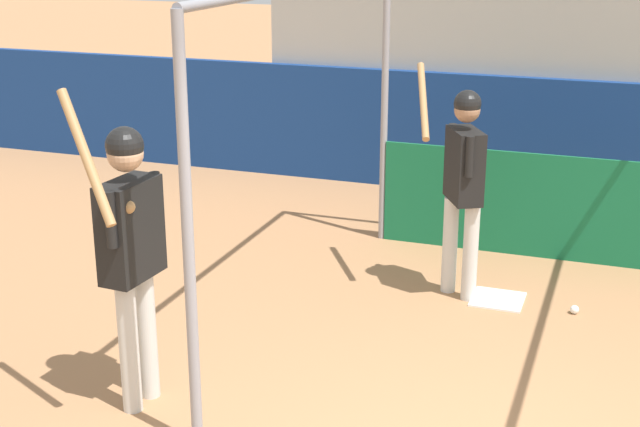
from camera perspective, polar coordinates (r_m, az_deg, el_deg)
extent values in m
cube|color=navy|center=(10.64, 16.12, 4.38)|extent=(24.00, 0.12, 1.43)
cube|color=#9E9E99|center=(12.50, 17.28, 11.00)|extent=(7.60, 4.00, 3.48)
cube|color=maroon|center=(11.52, 1.30, 9.96)|extent=(0.45, 0.40, 0.10)
cube|color=maroon|center=(11.66, 1.60, 11.19)|extent=(0.45, 0.06, 0.40)
cube|color=maroon|center=(11.36, 3.97, 9.81)|extent=(0.45, 0.40, 0.10)
cube|color=maroon|center=(11.50, 4.25, 11.06)|extent=(0.45, 0.06, 0.40)
cube|color=maroon|center=(11.23, 6.70, 9.63)|extent=(0.45, 0.40, 0.10)
cube|color=maroon|center=(11.37, 6.96, 10.89)|extent=(0.45, 0.06, 0.40)
cube|color=maroon|center=(11.11, 9.50, 9.42)|extent=(0.45, 0.40, 0.10)
cube|color=maroon|center=(11.26, 9.73, 10.70)|extent=(0.45, 0.06, 0.40)
cube|color=maroon|center=(11.03, 12.34, 9.19)|extent=(0.45, 0.40, 0.10)
cube|color=maroon|center=(11.18, 12.55, 10.48)|extent=(0.45, 0.06, 0.40)
cube|color=maroon|center=(10.97, 15.21, 8.94)|extent=(0.45, 0.40, 0.10)
cube|color=maroon|center=(11.12, 15.40, 10.23)|extent=(0.45, 0.06, 0.40)
cube|color=maroon|center=(10.94, 18.10, 8.66)|extent=(0.45, 0.40, 0.10)
cube|color=maroon|center=(11.09, 18.26, 9.96)|extent=(0.45, 0.06, 0.40)
cube|color=maroon|center=(12.23, 2.54, 12.30)|extent=(0.45, 0.40, 0.10)
cube|color=maroon|center=(12.38, 2.81, 13.44)|extent=(0.45, 0.06, 0.40)
cube|color=maroon|center=(12.08, 5.09, 12.18)|extent=(0.45, 0.40, 0.10)
cube|color=maroon|center=(12.23, 5.34, 13.33)|extent=(0.45, 0.06, 0.40)
cube|color=maroon|center=(11.95, 7.69, 12.03)|extent=(0.45, 0.40, 0.10)
cube|color=maroon|center=(12.11, 7.93, 13.19)|extent=(0.45, 0.06, 0.40)
cube|color=maroon|center=(11.85, 10.34, 11.85)|extent=(0.45, 0.40, 0.10)
cube|color=maroon|center=(12.00, 10.56, 13.02)|extent=(0.45, 0.06, 0.40)
cube|color=maroon|center=(11.77, 13.03, 11.64)|extent=(0.45, 0.40, 0.10)
cube|color=maroon|center=(11.92, 13.22, 12.82)|extent=(0.45, 0.06, 0.40)
cube|color=maroon|center=(11.71, 15.75, 11.41)|extent=(0.45, 0.40, 0.10)
cube|color=maroon|center=(11.87, 15.92, 12.59)|extent=(0.45, 0.06, 0.40)
cube|color=maroon|center=(11.68, 18.48, 11.15)|extent=(0.45, 0.40, 0.10)
cube|color=maroon|center=(11.84, 18.62, 12.34)|extent=(0.45, 0.06, 0.40)
cylinder|color=gray|center=(5.20, -8.43, -1.97)|extent=(0.07, 0.07, 2.67)
cylinder|color=gray|center=(8.91, 4.14, 6.57)|extent=(0.07, 0.07, 2.67)
cube|color=#14663D|center=(8.81, 13.67, 0.47)|extent=(3.01, 0.03, 1.03)
cube|color=white|center=(7.88, 11.31, -5.41)|extent=(0.44, 0.44, 0.02)
cylinder|color=silver|center=(7.71, 9.60, -2.46)|extent=(0.18, 0.18, 0.87)
cylinder|color=silver|center=(7.85, 8.32, -2.00)|extent=(0.18, 0.18, 0.87)
cube|color=black|center=(7.56, 9.22, 3.05)|extent=(0.41, 0.50, 0.61)
sphere|color=#A37556|center=(7.45, 9.41, 6.58)|extent=(0.22, 0.22, 0.22)
sphere|color=black|center=(7.44, 9.42, 6.94)|extent=(0.23, 0.23, 0.23)
cylinder|color=black|center=(7.29, 9.54, 3.60)|extent=(0.09, 0.09, 0.34)
cylinder|color=black|center=(7.73, 8.46, 4.48)|extent=(0.09, 0.09, 0.34)
cylinder|color=#AD7F4C|center=(7.61, 6.62, 7.18)|extent=(0.30, 0.73, 0.55)
sphere|color=#AD7F4C|center=(7.70, 9.22, 5.29)|extent=(0.08, 0.08, 0.08)
cylinder|color=silver|center=(6.17, -11.01, -7.63)|extent=(0.14, 0.14, 0.92)
cylinder|color=silver|center=(6.02, -12.13, -8.38)|extent=(0.14, 0.14, 0.92)
cube|color=black|center=(5.80, -12.04, -1.03)|extent=(0.25, 0.47, 0.65)
sphere|color=tan|center=(5.66, -12.37, 3.76)|extent=(0.23, 0.23, 0.23)
sphere|color=black|center=(5.65, -12.40, 4.27)|extent=(0.24, 0.24, 0.24)
cylinder|color=black|center=(5.92, -10.47, 0.95)|extent=(0.07, 0.07, 0.36)
cylinder|color=black|center=(5.55, -13.24, -0.39)|extent=(0.07, 0.07, 0.36)
cylinder|color=#AD7F4C|center=(5.37, -14.74, 3.51)|extent=(0.51, 0.32, 0.75)
sphere|color=#AD7F4C|center=(5.57, -12.16, 0.41)|extent=(0.08, 0.08, 0.08)
sphere|color=white|center=(7.76, 15.98, -5.93)|extent=(0.07, 0.07, 0.07)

